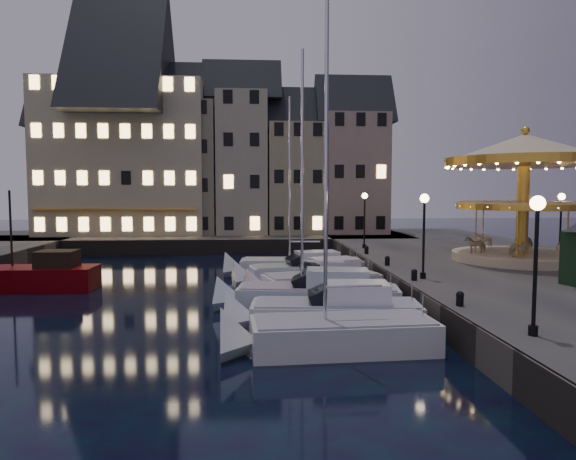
{
  "coord_description": "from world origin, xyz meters",
  "views": [
    {
      "loc": [
        -1.11,
        -23.5,
        5.61
      ],
      "look_at": [
        1.0,
        8.0,
        3.2
      ],
      "focal_mm": 32.0,
      "sensor_mm": 36.0,
      "label": 1
    }
  ],
  "objects": [
    {
      "name": "bollard_d",
      "position": [
        6.6,
        11.0,
        1.6
      ],
      "size": [
        0.3,
        0.3,
        0.57
      ],
      "color": "black",
      "rests_on": "quay_east"
    },
    {
      "name": "streetlamp_a",
      "position": [
        7.2,
        -9.0,
        4.02
      ],
      "size": [
        0.44,
        0.44,
        4.17
      ],
      "color": "black",
      "rests_on": "quay_east"
    },
    {
      "name": "motorboat_f",
      "position": [
        1.44,
        9.8,
        0.53
      ],
      "size": [
        9.1,
        2.91,
        12.06
      ],
      "color": "#BBBCC1",
      "rests_on": "ground"
    },
    {
      "name": "motorboat_b",
      "position": [
        1.76,
        -3.31,
        0.64
      ],
      "size": [
        7.88,
        2.91,
        2.15
      ],
      "color": "silver",
      "rests_on": "ground"
    },
    {
      "name": "streetlamp_c",
      "position": [
        7.2,
        14.5,
        4.02
      ],
      "size": [
        0.44,
        0.44,
        4.17
      ],
      "color": "black",
      "rests_on": "quay_east"
    },
    {
      "name": "motorboat_c",
      "position": [
        1.49,
        0.26,
        0.68
      ],
      "size": [
        8.66,
        3.28,
        11.44
      ],
      "color": "silver",
      "rests_on": "ground"
    },
    {
      "name": "streetlamp_d",
      "position": [
        18.5,
        8.0,
        4.02
      ],
      "size": [
        0.44,
        0.44,
        4.17
      ],
      "color": "black",
      "rests_on": "quay_east"
    },
    {
      "name": "bollard_c",
      "position": [
        6.6,
        5.5,
        1.6
      ],
      "size": [
        0.3,
        0.3,
        0.57
      ],
      "color": "black",
      "rests_on": "quay_east"
    },
    {
      "name": "townhouse_ne",
      "position": [
        3.2,
        30.0,
        7.78
      ],
      "size": [
        6.16,
        8.0,
        12.8
      ],
      "color": "tan",
      "rests_on": "quay_north"
    },
    {
      "name": "townhouse_nc",
      "position": [
        -8.0,
        30.0,
        8.78
      ],
      "size": [
        6.82,
        8.0,
        14.8
      ],
      "color": "gray",
      "rests_on": "quay_north"
    },
    {
      "name": "hotel_corner",
      "position": [
        -14.0,
        30.0,
        9.78
      ],
      "size": [
        17.6,
        9.0,
        16.8
      ],
      "color": "#C2BC95",
      "rests_on": "quay_north"
    },
    {
      "name": "quay_east",
      "position": [
        14.0,
        6.0,
        0.65
      ],
      "size": [
        16.0,
        56.0,
        1.3
      ],
      "primitive_type": "cube",
      "color": "#474442",
      "rests_on": "ground"
    },
    {
      "name": "quay_north",
      "position": [
        -8.0,
        28.0,
        0.65
      ],
      "size": [
        44.0,
        12.0,
        1.3
      ],
      "primitive_type": "cube",
      "color": "#474442",
      "rests_on": "ground"
    },
    {
      "name": "streetlamp_b",
      "position": [
        7.2,
        1.0,
        4.02
      ],
      "size": [
        0.44,
        0.44,
        4.17
      ],
      "color": "black",
      "rests_on": "quay_east"
    },
    {
      "name": "bollard_b",
      "position": [
        6.6,
        0.5,
        1.6
      ],
      "size": [
        0.3,
        0.3,
        0.57
      ],
      "color": "black",
      "rests_on": "quay_east"
    },
    {
      "name": "townhouse_nb",
      "position": [
        -14.05,
        30.0,
        8.28
      ],
      "size": [
        6.16,
        8.0,
        13.8
      ],
      "color": "slate",
      "rests_on": "quay_north"
    },
    {
      "name": "motorboat_e",
      "position": [
        1.54,
        7.07,
        0.64
      ],
      "size": [
        7.66,
        3.34,
        2.15
      ],
      "color": "silver",
      "rests_on": "ground"
    },
    {
      "name": "townhouse_nd",
      "position": [
        -2.25,
        30.0,
        9.28
      ],
      "size": [
        5.5,
        8.0,
        15.8
      ],
      "color": "#A7A48A",
      "rests_on": "quay_north"
    },
    {
      "name": "ground",
      "position": [
        0.0,
        0.0,
        0.0
      ],
      "size": [
        160.0,
        160.0,
        0.0
      ],
      "primitive_type": "plane",
      "color": "black",
      "rests_on": "ground"
    },
    {
      "name": "townhouse_na",
      "position": [
        -19.5,
        30.0,
        7.78
      ],
      "size": [
        5.5,
        8.0,
        12.8
      ],
      "color": "tan",
      "rests_on": "quay_north"
    },
    {
      "name": "bollard_a",
      "position": [
        6.6,
        -5.0,
        1.6
      ],
      "size": [
        0.3,
        0.3,
        0.57
      ],
      "color": "black",
      "rests_on": "quay_east"
    },
    {
      "name": "red_fishing_boat",
      "position": [
        -13.61,
        6.27,
        0.69
      ],
      "size": [
        7.18,
        2.53,
        5.85
      ],
      "color": "#5E0005",
      "rests_on": "ground"
    },
    {
      "name": "motorboat_d",
      "position": [
        2.13,
        3.69,
        0.64
      ],
      "size": [
        7.37,
        4.01,
        2.15
      ],
      "color": "silver",
      "rests_on": "ground"
    },
    {
      "name": "townhouse_nf",
      "position": [
        9.25,
        30.0,
        8.28
      ],
      "size": [
        6.82,
        8.0,
        13.8
      ],
      "color": "gray",
      "rests_on": "quay_north"
    },
    {
      "name": "motorboat_a",
      "position": [
        1.42,
        -6.08,
        0.54
      ],
      "size": [
        7.52,
        2.81,
        12.53
      ],
      "color": "silver",
      "rests_on": "ground"
    },
    {
      "name": "quaywall_n",
      "position": [
        -6.0,
        22.0,
        0.65
      ],
      "size": [
        48.0,
        0.15,
        1.3
      ],
      "primitive_type": "cube",
      "color": "#47423A",
      "rests_on": "ground"
    },
    {
      "name": "quaywall_e",
      "position": [
        6.0,
        6.0,
        0.65
      ],
      "size": [
        0.15,
        44.0,
        1.3
      ],
      "primitive_type": "cube",
      "color": "#47423A",
      "rests_on": "ground"
    },
    {
      "name": "carousel",
      "position": [
        15.37,
        6.89,
        6.71
      ],
      "size": [
        9.39,
        9.39,
        8.22
      ],
      "color": "#CDB890",
      "rests_on": "quay_east"
    }
  ]
}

